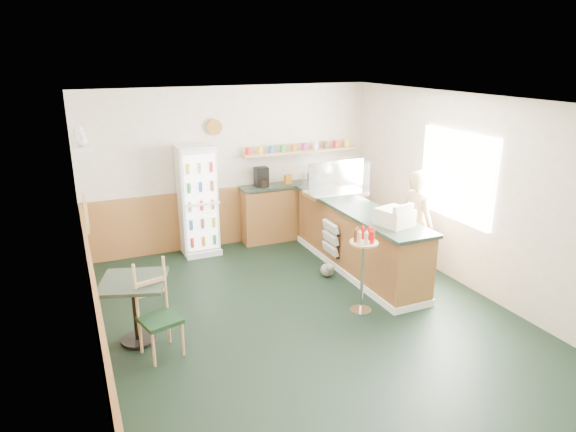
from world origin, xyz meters
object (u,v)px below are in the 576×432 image
drinks_fridge (198,201)px  display_case (336,179)px  cafe_chair (158,306)px  cafe_table (135,299)px  cash_register (395,217)px  shopkeeper (417,224)px  condiment_stand (363,257)px

drinks_fridge → display_case: size_ratio=1.84×
display_case → drinks_fridge: bearing=155.0°
cafe_chair → cafe_table: bearing=110.1°
cash_register → cafe_table: 3.45m
cash_register → shopkeeper: size_ratio=0.25×
drinks_fridge → shopkeeper: drinks_fridge is taller
display_case → cafe_chair: display_case is taller
shopkeeper → condiment_stand: 1.50m
cash_register → cafe_table: size_ratio=0.46×
drinks_fridge → cafe_chair: (-1.16, -2.75, -0.34)m
cash_register → shopkeeper: bearing=17.2°
display_case → shopkeeper: bearing=-60.2°
cafe_table → cafe_chair: 0.36m
drinks_fridge → cash_register: bearing=-51.8°
cash_register → condiment_stand: 0.79m
display_case → cash_register: display_case is taller
cafe_chair → drinks_fridge: bearing=52.2°
condiment_stand → cafe_table: 2.80m
display_case → cafe_chair: 3.74m
drinks_fridge → cafe_table: bearing=-119.0°
drinks_fridge → cafe_table: 2.84m
shopkeeper → cafe_table: bearing=90.8°
drinks_fridge → cafe_table: (-1.37, -2.46, -0.35)m
cafe_table → cafe_chair: bearing=-55.0°
drinks_fridge → cash_register: (2.03, -2.59, 0.22)m
drinks_fridge → display_case: bearing=-25.0°
condiment_stand → shopkeeper: bearing=27.2°
drinks_fridge → condiment_stand: 3.18m
drinks_fridge → condiment_stand: drinks_fridge is taller
condiment_stand → display_case: bearing=71.5°
condiment_stand → cafe_chair: 2.57m
cash_register → cafe_chair: 3.25m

